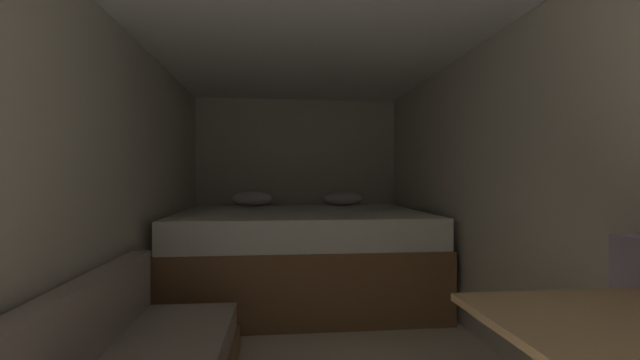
{
  "coord_description": "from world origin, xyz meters",
  "views": [
    {
      "loc": [
        -0.22,
        -0.71,
        1.15
      ],
      "look_at": [
        0.09,
        2.27,
        1.14
      ],
      "focal_mm": 22.57,
      "sensor_mm": 36.0,
      "label": 1
    }
  ],
  "objects": [
    {
      "name": "bed",
      "position": [
        0.0,
        3.21,
        0.42
      ],
      "size": [
        2.3,
        1.87,
        1.01
      ],
      "color": "brown",
      "rests_on": "ground"
    },
    {
      "name": "ceiling_slab",
      "position": [
        0.0,
        1.69,
        2.14
      ],
      "size": [
        2.52,
        4.98,
        0.05
      ],
      "primitive_type": "cube",
      "color": "white",
      "rests_on": "wall_left"
    },
    {
      "name": "wall_right",
      "position": [
        1.23,
        1.69,
        1.06
      ],
      "size": [
        0.05,
        4.98,
        2.11
      ],
      "primitive_type": "cube",
      "color": "beige",
      "rests_on": "ground"
    },
    {
      "name": "wall_back",
      "position": [
        0.0,
        4.21,
        1.06
      ],
      "size": [
        2.52,
        0.05,
        2.11
      ],
      "primitive_type": "cube",
      "color": "beige",
      "rests_on": "ground"
    },
    {
      "name": "wall_left",
      "position": [
        -1.23,
        1.69,
        1.06
      ],
      "size": [
        0.05,
        4.98,
        2.11
      ],
      "primitive_type": "cube",
      "color": "beige",
      "rests_on": "ground"
    }
  ]
}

